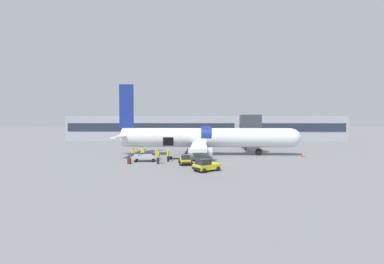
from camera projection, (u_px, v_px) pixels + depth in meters
name	position (u px, v px, depth m)	size (l,w,h in m)	color
ground_plane	(205.00, 162.00, 35.95)	(500.00, 500.00, 0.00)	slate
terminal_strip	(204.00, 128.00, 78.05)	(81.71, 8.56, 7.30)	#9EA3AD
jet_bridge_stub	(246.00, 124.00, 49.74)	(3.66, 11.98, 6.89)	#4C4C51
airplane	(203.00, 138.00, 43.60)	(31.96, 24.54, 12.04)	white
baggage_tug_lead	(185.00, 160.00, 34.01)	(2.06, 2.95, 1.36)	yellow
baggage_tug_mid	(206.00, 165.00, 29.58)	(3.40, 3.13, 1.46)	yellow
baggage_cart_loading	(146.00, 158.00, 36.74)	(4.36, 2.34, 1.15)	#B7BABF
baggage_cart_queued	(177.00, 156.00, 39.03)	(3.43, 2.02, 1.04)	#999BA0
ground_crew_loader_a	(142.00, 152.00, 39.66)	(0.63, 0.55, 1.85)	#1E2338
ground_crew_loader_b	(133.00, 153.00, 39.36)	(0.60, 0.48, 1.72)	#1E2338
ground_crew_driver	(168.00, 155.00, 36.46)	(0.39, 0.59, 1.72)	black
ground_crew_supervisor	(158.00, 157.00, 34.36)	(0.55, 0.64, 1.86)	#1E2338
ground_crew_helper	(156.00, 153.00, 39.39)	(0.40, 0.55, 1.59)	black
suitcase_on_tarmac_upright	(129.00, 161.00, 34.53)	(0.53, 0.41, 0.85)	#4C1E1E
safety_cone_nose	(303.00, 155.00, 41.66)	(0.54, 0.54, 0.64)	black
safety_cone_engine_left	(200.00, 167.00, 30.48)	(0.49, 0.49, 0.56)	black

